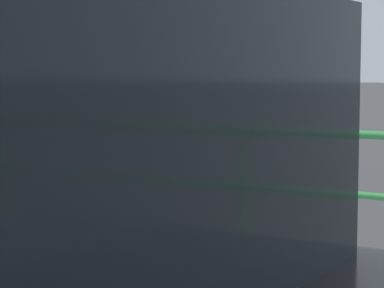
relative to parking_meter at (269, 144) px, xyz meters
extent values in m
cylinder|color=slate|center=(0.00, 0.00, -0.57)|extent=(0.07, 0.07, 1.15)
cylinder|color=#939699|center=(0.00, 0.00, 0.17)|extent=(0.17, 0.17, 0.34)
sphere|color=silver|center=(0.00, 0.00, 0.36)|extent=(0.16, 0.16, 0.16)
cube|color=black|center=(-0.01, -0.09, 0.24)|extent=(0.09, 0.02, 0.07)
cube|color=red|center=(-0.01, -0.09, 0.11)|extent=(0.10, 0.02, 0.09)
cube|color=beige|center=(-0.69, 0.01, 0.07)|extent=(0.48, 0.25, 0.66)
sphere|color=#936B4C|center=(-0.69, 0.01, 0.52)|extent=(0.24, 0.24, 0.24)
cylinder|color=beige|center=(-0.97, -0.01, 0.09)|extent=(0.09, 0.09, 0.63)
cylinder|color=beige|center=(-0.43, 0.16, 0.15)|extent=(0.12, 0.38, 0.60)
cylinder|color=#1E602D|center=(-2.11, 2.68, -0.66)|extent=(0.06, 0.06, 0.97)
camera|label=1|loc=(1.42, -2.80, 0.30)|focal=75.70mm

